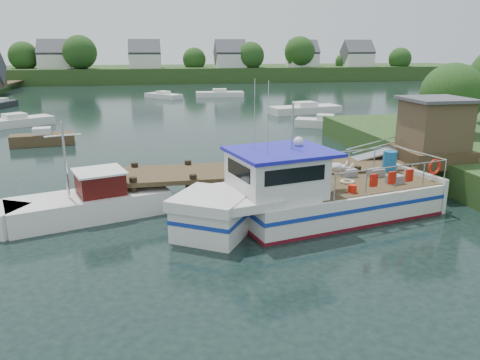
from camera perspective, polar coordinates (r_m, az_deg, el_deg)
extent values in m
plane|color=black|center=(22.12, 1.80, -2.06)|extent=(160.00, 160.00, 0.00)
cylinder|color=#332114|center=(32.87, 23.97, 5.25)|extent=(0.50, 0.50, 3.05)
sphere|color=#234719|center=(32.57, 24.45, 9.46)|extent=(3.90, 3.90, 3.90)
cube|color=#2C481D|center=(104.77, -8.61, 12.72)|extent=(140.00, 24.00, 3.00)
cylinder|color=#332114|center=(102.32, -24.69, 11.81)|extent=(0.60, 0.60, 4.20)
sphere|color=#234719|center=(102.23, -24.89, 13.54)|extent=(5.54, 5.54, 5.54)
cylinder|color=#332114|center=(96.41, -18.76, 12.42)|extent=(0.60, 0.60, 4.80)
sphere|color=#234719|center=(96.32, -18.95, 14.52)|extent=(6.34, 6.34, 6.34)
cylinder|color=#332114|center=(97.67, -12.01, 12.40)|extent=(0.60, 0.60, 3.00)
sphere|color=#234719|center=(97.58, -12.09, 13.70)|extent=(3.96, 3.96, 3.96)
cylinder|color=#332114|center=(100.12, -5.55, 12.91)|extent=(0.60, 0.60, 3.60)
sphere|color=#234719|center=(100.02, -5.59, 14.43)|extent=(4.75, 4.75, 4.75)
cylinder|color=#332114|center=(97.85, 1.28, 13.09)|extent=(0.60, 0.60, 4.20)
sphere|color=#234719|center=(97.75, 1.29, 14.91)|extent=(5.54, 5.54, 5.54)
cylinder|color=#332114|center=(102.64, 7.21, 13.27)|extent=(0.60, 0.60, 4.80)
sphere|color=#234719|center=(102.54, 7.28, 15.25)|extent=(6.34, 6.34, 6.34)
cylinder|color=#332114|center=(108.42, 12.53, 12.68)|extent=(0.60, 0.60, 3.00)
sphere|color=#234719|center=(108.34, 12.61, 13.85)|extent=(3.96, 3.96, 3.96)
cylinder|color=#332114|center=(109.69, 18.80, 12.42)|extent=(0.60, 0.60, 3.60)
sphere|color=#234719|center=(109.60, 18.92, 13.80)|extent=(4.75, 4.75, 4.75)
cube|color=silver|center=(100.07, -21.53, 13.18)|extent=(6.00, 5.00, 3.00)
cube|color=#47474C|center=(100.03, -21.64, 14.26)|extent=(6.20, 5.09, 5.09)
cube|color=silver|center=(97.56, -11.50, 13.89)|extent=(6.00, 5.00, 3.00)
cube|color=#47474C|center=(97.53, -11.56, 15.01)|extent=(6.20, 5.09, 5.09)
cube|color=silver|center=(97.99, -1.20, 14.20)|extent=(6.00, 5.00, 3.00)
cube|color=#47474C|center=(97.96, -1.21, 15.31)|extent=(6.20, 5.09, 5.09)
cube|color=silver|center=(103.84, 7.61, 14.16)|extent=(6.00, 5.00, 3.00)
cube|color=#47474C|center=(103.81, 7.65, 15.21)|extent=(6.20, 5.09, 5.09)
cube|color=silver|center=(107.31, 14.06, 13.89)|extent=(6.00, 5.00, 3.00)
cube|color=#47474C|center=(107.28, 14.13, 14.91)|extent=(6.20, 5.09, 5.09)
cube|color=#473721|center=(87.87, -26.81, 10.40)|extent=(2.20, 20.00, 0.25)
cube|color=#473721|center=(22.27, 6.86, 1.44)|extent=(16.00, 3.00, 0.20)
cylinder|color=black|center=(20.20, -12.76, -2.29)|extent=(0.32, 0.32, 1.90)
cylinder|color=black|center=(22.69, -12.61, -0.27)|extent=(0.32, 0.32, 1.90)
cylinder|color=black|center=(20.25, -5.67, -1.91)|extent=(0.32, 0.32, 1.90)
cylinder|color=black|center=(22.73, -6.30, 0.05)|extent=(0.32, 0.32, 1.90)
cylinder|color=black|center=(20.61, 1.26, -1.52)|extent=(0.32, 0.32, 1.90)
cylinder|color=black|center=(23.06, -0.11, 0.38)|extent=(0.32, 0.32, 1.90)
cylinder|color=black|center=(21.26, 7.86, -1.12)|extent=(0.32, 0.32, 1.90)
cylinder|color=black|center=(23.64, 5.86, 0.68)|extent=(0.32, 0.32, 1.90)
cylinder|color=black|center=(22.18, 13.99, -0.74)|extent=(0.32, 0.32, 1.90)
cylinder|color=black|center=(24.46, 11.48, 0.96)|extent=(0.32, 0.32, 1.90)
cylinder|color=black|center=(23.32, 19.58, -0.38)|extent=(0.32, 0.32, 1.90)
cylinder|color=black|center=(25.51, 16.68, 1.22)|extent=(0.32, 0.32, 1.90)
cylinder|color=black|center=(24.67, 24.60, -0.06)|extent=(0.32, 0.32, 1.90)
cylinder|color=black|center=(26.75, 21.44, 1.44)|extent=(0.32, 0.32, 1.90)
cube|color=#473721|center=(25.19, 22.26, 2.97)|extent=(3.20, 3.00, 0.60)
cube|color=brown|center=(24.94, 22.60, 6.11)|extent=(2.60, 2.60, 2.40)
cube|color=#47474C|center=(24.79, 22.92, 9.06)|extent=(3.00, 3.00, 0.15)
cube|color=#A5A8AD|center=(24.80, 16.67, 3.19)|extent=(3.34, 0.90, 0.79)
cylinder|color=silver|center=(24.36, 17.19, 4.13)|extent=(3.34, 0.05, 0.76)
cylinder|color=silver|center=(25.05, 16.34, 4.51)|extent=(3.34, 0.05, 0.76)
cube|color=slate|center=(21.00, 5.11, 1.33)|extent=(0.60, 0.40, 0.30)
cube|color=slate|center=(21.47, 7.53, 1.58)|extent=(0.60, 0.40, 0.30)
cylinder|color=red|center=(21.54, 10.30, 1.48)|extent=(0.30, 0.30, 0.28)
cylinder|color=#165C99|center=(22.53, 1.84, 3.12)|extent=(0.56, 0.56, 0.85)
cube|color=silver|center=(19.87, 11.66, -2.56)|extent=(8.83, 5.08, 1.27)
cube|color=silver|center=(17.39, -3.48, -4.94)|extent=(3.24, 3.24, 1.27)
cube|color=silver|center=(17.13, -3.53, -2.42)|extent=(3.52, 3.58, 0.39)
cube|color=silver|center=(17.53, -0.13, -2.07)|extent=(2.86, 3.57, 0.33)
cube|color=#13319B|center=(19.82, 11.69, -2.12)|extent=(8.95, 5.15, 0.16)
cube|color=#13319B|center=(17.34, -3.49, -4.44)|extent=(3.30, 3.30, 0.16)
cube|color=maroon|center=(20.06, 11.57, -4.13)|extent=(8.95, 5.12, 0.16)
cube|color=#473721|center=(20.46, 14.81, -0.33)|extent=(6.49, 4.24, 0.04)
cube|color=silver|center=(22.55, 20.69, -0.78)|extent=(0.95, 3.29, 1.49)
cube|color=silver|center=(17.98, 4.40, 0.66)|extent=(3.66, 3.49, 1.66)
cube|color=black|center=(16.68, 6.76, 0.56)|extent=(2.39, 0.58, 0.55)
cube|color=black|center=(19.15, 2.38, 2.66)|extent=(2.39, 0.58, 0.55)
cube|color=black|center=(17.24, -0.16, 1.18)|extent=(0.48, 1.95, 0.55)
cube|color=#1F1DB5|center=(17.87, 5.09, 3.48)|extent=(4.38, 3.97, 0.13)
cylinder|color=silver|center=(17.91, 6.41, 6.53)|extent=(0.11, 0.11, 1.77)
cylinder|color=silver|center=(16.74, 3.44, 7.48)|extent=(0.03, 0.03, 2.66)
cylinder|color=silver|center=(17.72, 1.79, 7.97)|extent=(0.03, 0.03, 2.66)
sphere|color=silver|center=(18.69, 7.14, 4.66)|extent=(0.48, 0.48, 0.40)
cylinder|color=silver|center=(19.19, 18.22, 1.55)|extent=(5.41, 1.27, 0.05)
cylinder|color=silver|center=(21.48, 12.84, 3.42)|extent=(5.41, 1.27, 0.05)
cylinder|color=silver|center=(22.16, 21.05, 3.13)|extent=(0.72, 2.98, 0.05)
cylinder|color=silver|center=(17.66, 11.48, -0.92)|extent=(0.06, 0.06, 1.05)
cylinder|color=silver|center=(20.14, 6.51, 1.36)|extent=(0.06, 0.06, 1.05)
cylinder|color=silver|center=(18.51, 15.13, -0.39)|extent=(0.06, 0.06, 1.05)
cylinder|color=silver|center=(20.88, 9.93, 1.75)|extent=(0.06, 0.06, 1.05)
cylinder|color=silver|center=(19.42, 18.46, 0.09)|extent=(0.06, 0.06, 1.05)
cylinder|color=silver|center=(21.70, 13.11, 2.10)|extent=(0.06, 0.06, 1.05)
cylinder|color=silver|center=(20.40, 21.47, 0.54)|extent=(0.06, 0.06, 1.05)
cylinder|color=silver|center=(22.57, 16.05, 2.42)|extent=(0.06, 0.06, 1.05)
cylinder|color=silver|center=(21.23, 23.70, 0.86)|extent=(0.06, 0.06, 1.05)
cylinder|color=silver|center=(23.32, 18.26, 2.66)|extent=(0.06, 0.06, 1.05)
cube|color=slate|center=(20.63, 18.40, 0.05)|extent=(0.75, 0.58, 0.35)
cube|color=slate|center=(21.51, 16.25, 0.86)|extent=(0.75, 0.58, 0.35)
cube|color=slate|center=(21.17, 13.19, 0.84)|extent=(0.69, 0.55, 0.35)
cylinder|color=#165C99|center=(22.47, 17.77, 2.15)|extent=(0.74, 0.74, 0.97)
cylinder|color=red|center=(18.87, 13.53, -1.07)|extent=(0.40, 0.40, 0.33)
torus|color=#BFB28C|center=(20.22, 12.96, -0.20)|extent=(0.74, 0.74, 0.13)
torus|color=red|center=(21.68, 22.64, 1.50)|extent=(0.69, 0.26, 0.69)
cube|color=red|center=(18.68, 15.99, -0.05)|extent=(0.33, 0.18, 0.50)
cube|color=red|center=(19.24, 18.03, 0.24)|extent=(0.33, 0.18, 0.50)
cube|color=red|center=(19.83, 19.95, 0.52)|extent=(0.33, 0.18, 0.50)
imported|color=silver|center=(18.80, 10.86, 1.54)|extent=(0.61, 0.79, 1.95)
cube|color=silver|center=(20.36, -17.82, -3.01)|extent=(6.75, 4.16, 0.97)
cube|color=silver|center=(20.08, -27.12, -4.29)|extent=(2.23, 2.23, 0.97)
cube|color=#450D0B|center=(20.18, -16.69, -0.32)|extent=(2.21, 2.21, 0.93)
cube|color=silver|center=(20.05, -16.80, 1.02)|extent=(2.45, 2.45, 0.08)
cylinder|color=silver|center=(19.70, -20.54, 2.32)|extent=(0.12, 0.12, 3.02)
cylinder|color=silver|center=(19.51, -20.81, 5.11)|extent=(1.32, 0.47, 0.06)
cube|color=#473721|center=(36.77, -22.90, 4.57)|extent=(4.51, 2.08, 0.80)
cube|color=silver|center=(36.67, -23.00, 5.50)|extent=(1.35, 1.20, 0.51)
cube|color=silver|center=(68.00, -2.49, 10.40)|extent=(6.91, 2.82, 0.73)
cube|color=silver|center=(67.95, -2.49, 10.86)|extent=(2.01, 1.76, 0.47)
cube|color=silver|center=(46.58, -25.70, 6.35)|extent=(6.44, 5.31, 0.74)
cube|color=silver|center=(46.50, -25.79, 7.03)|extent=(2.31, 2.25, 0.47)
cube|color=silver|center=(42.20, 10.32, 6.81)|extent=(5.38, 3.89, 0.72)
cube|color=silver|center=(42.12, 10.36, 7.55)|extent=(1.85, 1.76, 0.46)
cube|color=silver|center=(51.23, 7.93, 8.50)|extent=(8.03, 3.97, 0.77)
cube|color=silver|center=(51.16, 7.96, 9.15)|extent=(2.45, 2.20, 0.49)
cube|color=silver|center=(67.10, -9.32, 10.09)|extent=(5.25, 5.62, 0.62)
cube|color=silver|center=(67.06, -9.34, 10.49)|extent=(2.10, 2.12, 0.40)
cube|color=black|center=(62.08, -26.92, 8.19)|extent=(2.54, 4.27, 0.71)
cube|color=silver|center=(62.03, -26.99, 8.68)|extent=(1.27, 1.37, 0.45)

